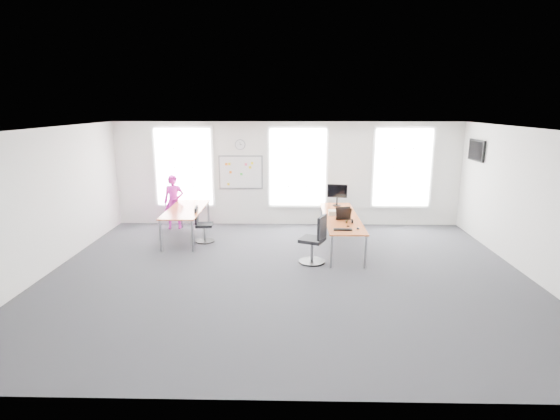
{
  "coord_description": "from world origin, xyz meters",
  "views": [
    {
      "loc": [
        0.07,
        -8.55,
        3.45
      ],
      "look_at": [
        -0.15,
        1.2,
        1.1
      ],
      "focal_mm": 28.0,
      "sensor_mm": 36.0,
      "label": 1
    }
  ],
  "objects_px": {
    "chair_left": "(202,226)",
    "monitor": "(337,193)",
    "desk_right": "(341,218)",
    "headphones": "(349,221)",
    "chair_right": "(315,242)",
    "person": "(174,202)",
    "keyboard": "(343,230)",
    "desk_left": "(186,211)"
  },
  "relations": [
    {
      "from": "chair_right",
      "to": "chair_left",
      "type": "height_order",
      "value": "chair_right"
    },
    {
      "from": "person",
      "to": "desk_left",
      "type": "bearing_deg",
      "value": -68.64
    },
    {
      "from": "desk_right",
      "to": "monitor",
      "type": "height_order",
      "value": "monitor"
    },
    {
      "from": "chair_left",
      "to": "headphones",
      "type": "height_order",
      "value": "chair_left"
    },
    {
      "from": "desk_left",
      "to": "headphones",
      "type": "distance_m",
      "value": 4.27
    },
    {
      "from": "person",
      "to": "keyboard",
      "type": "xyz_separation_m",
      "value": [
        4.46,
        -2.75,
        0.01
      ]
    },
    {
      "from": "chair_left",
      "to": "monitor",
      "type": "xyz_separation_m",
      "value": [
        3.54,
        0.86,
        0.72
      ]
    },
    {
      "from": "person",
      "to": "monitor",
      "type": "xyz_separation_m",
      "value": [
        4.57,
        -0.39,
        0.36
      ]
    },
    {
      "from": "chair_right",
      "to": "headphones",
      "type": "relative_size",
      "value": 6.39
    },
    {
      "from": "person",
      "to": "monitor",
      "type": "distance_m",
      "value": 4.61
    },
    {
      "from": "chair_right",
      "to": "keyboard",
      "type": "xyz_separation_m",
      "value": [
        0.61,
        -0.01,
        0.3
      ]
    },
    {
      "from": "chair_right",
      "to": "desk_left",
      "type": "bearing_deg",
      "value": -94.35
    },
    {
      "from": "desk_right",
      "to": "chair_left",
      "type": "xyz_separation_m",
      "value": [
        -3.52,
        0.3,
        -0.31
      ]
    },
    {
      "from": "desk_left",
      "to": "chair_right",
      "type": "bearing_deg",
      "value": -28.25
    },
    {
      "from": "person",
      "to": "headphones",
      "type": "height_order",
      "value": "person"
    },
    {
      "from": "desk_right",
      "to": "desk_left",
      "type": "distance_m",
      "value": 4.03
    },
    {
      "from": "keyboard",
      "to": "monitor",
      "type": "relative_size",
      "value": 0.68
    },
    {
      "from": "chair_right",
      "to": "chair_left",
      "type": "xyz_separation_m",
      "value": [
        -2.81,
        1.5,
        -0.08
      ]
    },
    {
      "from": "desk_right",
      "to": "headphones",
      "type": "bearing_deg",
      "value": -79.81
    },
    {
      "from": "chair_left",
      "to": "monitor",
      "type": "distance_m",
      "value": 3.71
    },
    {
      "from": "chair_left",
      "to": "person",
      "type": "relative_size",
      "value": 0.6
    },
    {
      "from": "desk_right",
      "to": "person",
      "type": "relative_size",
      "value": 2.05
    },
    {
      "from": "headphones",
      "to": "person",
      "type": "bearing_deg",
      "value": 162.94
    },
    {
      "from": "person",
      "to": "keyboard",
      "type": "height_order",
      "value": "person"
    },
    {
      "from": "desk_left",
      "to": "person",
      "type": "bearing_deg",
      "value": 120.1
    },
    {
      "from": "chair_left",
      "to": "desk_right",
      "type": "bearing_deg",
      "value": -99.79
    },
    {
      "from": "chair_left",
      "to": "monitor",
      "type": "bearing_deg",
      "value": -81.26
    },
    {
      "from": "desk_left",
      "to": "chair_left",
      "type": "relative_size",
      "value": 2.41
    },
    {
      "from": "desk_left",
      "to": "desk_right",
      "type": "bearing_deg",
      "value": -8.06
    },
    {
      "from": "desk_left",
      "to": "monitor",
      "type": "distance_m",
      "value": 4.07
    },
    {
      "from": "monitor",
      "to": "desk_left",
      "type": "bearing_deg",
      "value": -160.91
    },
    {
      "from": "headphones",
      "to": "monitor",
      "type": "height_order",
      "value": "monitor"
    },
    {
      "from": "chair_left",
      "to": "monitor",
      "type": "relative_size",
      "value": 1.55
    },
    {
      "from": "chair_right",
      "to": "desk_right",
      "type": "bearing_deg",
      "value": 173.36
    },
    {
      "from": "keyboard",
      "to": "monitor",
      "type": "xyz_separation_m",
      "value": [
        0.11,
        2.36,
        0.35
      ]
    },
    {
      "from": "desk_left",
      "to": "chair_left",
      "type": "xyz_separation_m",
      "value": [
        0.47,
        -0.26,
        -0.34
      ]
    },
    {
      "from": "chair_left",
      "to": "keyboard",
      "type": "relative_size",
      "value": 2.27
    },
    {
      "from": "desk_right",
      "to": "monitor",
      "type": "bearing_deg",
      "value": 89.22
    },
    {
      "from": "desk_left",
      "to": "headphones",
      "type": "xyz_separation_m",
      "value": [
        4.1,
        -1.2,
        0.07
      ]
    },
    {
      "from": "desk_right",
      "to": "headphones",
      "type": "distance_m",
      "value": 0.65
    },
    {
      "from": "person",
      "to": "headphones",
      "type": "bearing_deg",
      "value": -33.76
    },
    {
      "from": "chair_left",
      "to": "keyboard",
      "type": "distance_m",
      "value": 3.76
    }
  ]
}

